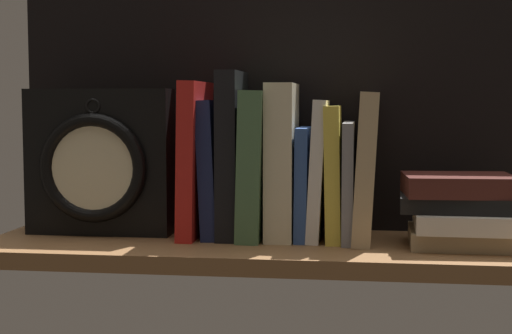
# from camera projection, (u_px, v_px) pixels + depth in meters

# --- Properties ---
(ground_plane) EXTENTS (0.85, 0.27, 0.03)m
(ground_plane) POSITION_uv_depth(u_px,v_px,m) (267.00, 250.00, 1.16)
(ground_plane) COLOR brown
(back_panel) EXTENTS (0.85, 0.01, 0.38)m
(back_panel) POSITION_uv_depth(u_px,v_px,m) (276.00, 112.00, 1.27)
(back_panel) COLOR black
(back_panel) RESTS_ON ground_plane
(book_red_requiem) EXTENTS (0.03, 0.15, 0.24)m
(book_red_requiem) POSITION_uv_depth(u_px,v_px,m) (195.00, 159.00, 1.20)
(book_red_requiem) COLOR red
(book_red_requiem) RESTS_ON ground_plane
(book_navy_bierce) EXTENTS (0.03, 0.12, 0.21)m
(book_navy_bierce) POSITION_uv_depth(u_px,v_px,m) (213.00, 168.00, 1.20)
(book_navy_bierce) COLOR #192147
(book_navy_bierce) RESTS_ON ground_plane
(book_black_skeptic) EXTENTS (0.03, 0.13, 0.26)m
(book_black_skeptic) POSITION_uv_depth(u_px,v_px,m) (232.00, 154.00, 1.20)
(book_black_skeptic) COLOR black
(book_black_skeptic) RESTS_ON ground_plane
(book_green_romantic) EXTENTS (0.04, 0.15, 0.23)m
(book_green_romantic) POSITION_uv_depth(u_px,v_px,m) (255.00, 164.00, 1.19)
(book_green_romantic) COLOR #476B44
(book_green_romantic) RESTS_ON ground_plane
(book_cream_twain) EXTENTS (0.04, 0.13, 0.24)m
(book_cream_twain) POSITION_uv_depth(u_px,v_px,m) (282.00, 161.00, 1.19)
(book_cream_twain) COLOR beige
(book_cream_twain) RESTS_ON ground_plane
(book_blue_modern) EXTENTS (0.02, 0.12, 0.17)m
(book_blue_modern) POSITION_uv_depth(u_px,v_px,m) (303.00, 183.00, 1.18)
(book_blue_modern) COLOR #2D4C8E
(book_blue_modern) RESTS_ON ground_plane
(book_white_catcher) EXTENTS (0.03, 0.13, 0.21)m
(book_white_catcher) POSITION_uv_depth(u_px,v_px,m) (318.00, 170.00, 1.18)
(book_white_catcher) COLOR silver
(book_white_catcher) RESTS_ON ground_plane
(book_yellow_seinlanguage) EXTENTS (0.03, 0.14, 0.20)m
(book_yellow_seinlanguage) POSITION_uv_depth(u_px,v_px,m) (334.00, 173.00, 1.18)
(book_yellow_seinlanguage) COLOR gold
(book_yellow_seinlanguage) RESTS_ON ground_plane
(book_gray_chess) EXTENTS (0.02, 0.15, 0.18)m
(book_gray_chess) POSITION_uv_depth(u_px,v_px,m) (348.00, 181.00, 1.17)
(book_gray_chess) COLOR gray
(book_gray_chess) RESTS_ON ground_plane
(book_tan_shortstories) EXTENTS (0.04, 0.17, 0.22)m
(book_tan_shortstories) POSITION_uv_depth(u_px,v_px,m) (365.00, 166.00, 1.17)
(book_tan_shortstories) COLOR tan
(book_tan_shortstories) RESTS_ON ground_plane
(framed_clock) EXTENTS (0.23, 0.07, 0.23)m
(framed_clock) POSITION_uv_depth(u_px,v_px,m) (99.00, 163.00, 1.22)
(framed_clock) COLOR black
(framed_clock) RESTS_ON ground_plane
(book_stack_side) EXTENTS (0.18, 0.14, 0.10)m
(book_stack_side) POSITION_uv_depth(u_px,v_px,m) (463.00, 212.00, 1.12)
(book_stack_side) COLOR #9E8966
(book_stack_side) RESTS_ON ground_plane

